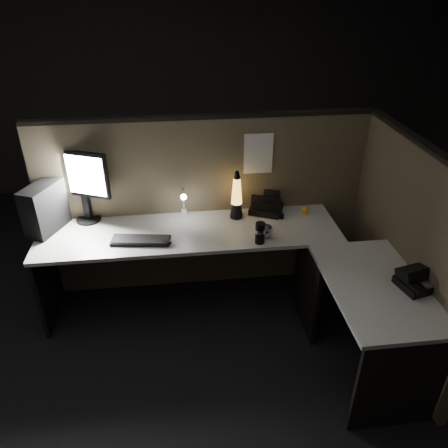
{
  "coord_description": "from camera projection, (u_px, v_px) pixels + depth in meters",
  "views": [
    {
      "loc": [
        -0.23,
        -2.27,
        2.47
      ],
      "look_at": [
        0.09,
        0.35,
        0.92
      ],
      "focal_mm": 35.0,
      "sensor_mm": 36.0,
      "label": 1
    }
  ],
  "objects": [
    {
      "name": "partition_right",
      "position": [
        404.0,
        252.0,
        3.06
      ],
      "size": [
        0.06,
        1.66,
        1.5
      ],
      "primitive_type": "cube",
      "color": "brown",
      "rests_on": "ground"
    },
    {
      "name": "organizer",
      "position": [
        266.0,
        206.0,
        3.59
      ],
      "size": [
        0.32,
        0.3,
        0.19
      ],
      "rotation": [
        0.0,
        0.0,
        -0.42
      ],
      "color": "black",
      "rests_on": "desk"
    },
    {
      "name": "pc_tower",
      "position": [
        45.0,
        208.0,
        3.27
      ],
      "size": [
        0.29,
        0.39,
        0.37
      ],
      "primitive_type": "cube",
      "rotation": [
        0.0,
        0.0,
        -0.43
      ],
      "color": "black",
      "rests_on": "desk"
    },
    {
      "name": "steel_mug",
      "position": [
        265.0,
        232.0,
        3.25
      ],
      "size": [
        0.11,
        0.11,
        0.09
      ],
      "primitive_type": "imported",
      "rotation": [
        0.0,
        0.0,
        0.03
      ],
      "color": "#B1B0B7",
      "rests_on": "desk"
    },
    {
      "name": "pinned_paper",
      "position": [
        258.0,
        154.0,
        3.41
      ],
      "size": [
        0.23,
        0.0,
        0.33
      ],
      "primitive_type": "cube",
      "color": "white",
      "rests_on": "partition_back"
    },
    {
      "name": "keyboard",
      "position": [
        141.0,
        240.0,
        3.21
      ],
      "size": [
        0.45,
        0.21,
        0.02
      ],
      "primitive_type": "cube",
      "rotation": [
        0.0,
        0.0,
        -0.16
      ],
      "color": "black",
      "rests_on": "desk"
    },
    {
      "name": "monitor",
      "position": [
        82.0,
        180.0,
        3.32
      ],
      "size": [
        0.42,
        0.22,
        0.57
      ],
      "rotation": [
        0.0,
        0.0,
        -0.41
      ],
      "color": "black",
      "rests_on": "desk"
    },
    {
      "name": "partition_back",
      "position": [
        205.0,
        207.0,
        3.63
      ],
      "size": [
        2.66,
        0.06,
        1.5
      ],
      "primitive_type": "cube",
      "color": "brown",
      "rests_on": "ground"
    },
    {
      "name": "desk_phone",
      "position": [
        417.0,
        279.0,
        2.74
      ],
      "size": [
        0.27,
        0.27,
        0.14
      ],
      "rotation": [
        0.0,
        0.0,
        0.23
      ],
      "color": "black",
      "rests_on": "desk"
    },
    {
      "name": "desk",
      "position": [
        238.0,
        270.0,
        3.16
      ],
      "size": [
        2.6,
        1.6,
        0.73
      ],
      "color": "beige",
      "rests_on": "ground"
    },
    {
      "name": "mouse",
      "position": [
        166.0,
        243.0,
        3.17
      ],
      "size": [
        0.09,
        0.07,
        0.03
      ],
      "primitive_type": "ellipsoid",
      "rotation": [
        0.0,
        0.0,
        -0.16
      ],
      "color": "black",
      "rests_on": "desk"
    },
    {
      "name": "figurine",
      "position": [
        305.0,
        209.0,
        3.54
      ],
      "size": [
        0.05,
        0.05,
        0.05
      ],
      "primitive_type": "sphere",
      "color": "#F9A127",
      "rests_on": "desk"
    },
    {
      "name": "clip_lamp",
      "position": [
        184.0,
        202.0,
        3.45
      ],
      "size": [
        0.05,
        0.19,
        0.24
      ],
      "color": "silver",
      "rests_on": "desk"
    },
    {
      "name": "travel_mug",
      "position": [
        260.0,
        233.0,
        3.16
      ],
      "size": [
        0.07,
        0.07,
        0.17
      ],
      "primitive_type": "cylinder",
      "color": "black",
      "rests_on": "desk"
    },
    {
      "name": "floor",
      "position": [
        218.0,
        356.0,
        3.22
      ],
      "size": [
        6.0,
        6.0,
        0.0
      ],
      "primitive_type": "plane",
      "color": "black",
      "rests_on": "ground"
    },
    {
      "name": "lava_lamp",
      "position": [
        237.0,
        199.0,
        3.45
      ],
      "size": [
        0.11,
        0.11,
        0.4
      ],
      "color": "black",
      "rests_on": "desk"
    },
    {
      "name": "room_shell",
      "position": [
        216.0,
        147.0,
        2.39
      ],
      "size": [
        6.0,
        6.0,
        6.0
      ],
      "color": "silver",
      "rests_on": "ground"
    }
  ]
}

